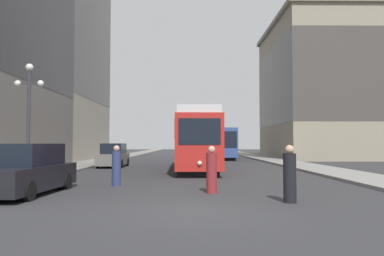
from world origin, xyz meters
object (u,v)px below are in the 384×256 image
at_px(transit_bus, 221,142).
at_px(pedestrian_crossing_near, 212,171).
at_px(streetcar, 195,139).
at_px(pedestrian_crossing_far, 116,167).
at_px(pedestrian_on_sidewalk, 290,176).
at_px(parked_car_left_near, 28,171).
at_px(parked_car_left_mid, 113,156).
at_px(lamp_post_left_near, 29,103).

height_order(transit_bus, pedestrian_crossing_near, transit_bus).
xyz_separation_m(streetcar, pedestrian_crossing_far, (-3.60, -9.37, -1.29)).
bearing_deg(transit_bus, streetcar, -100.01).
distance_m(pedestrian_crossing_near, pedestrian_on_sidewalk, 3.14).
height_order(streetcar, parked_car_left_near, streetcar).
bearing_deg(pedestrian_crossing_far, parked_car_left_mid, 115.66).
bearing_deg(parked_car_left_mid, pedestrian_on_sidewalk, -61.88).
relative_size(streetcar, parked_car_left_mid, 3.01).
relative_size(parked_car_left_mid, pedestrian_crossing_far, 2.42).
bearing_deg(pedestrian_crossing_near, lamp_post_left_near, -82.23).
bearing_deg(transit_bus, pedestrian_on_sidewalk, -90.68).
bearing_deg(streetcar, parked_car_left_mid, 153.31).
distance_m(parked_car_left_near, parked_car_left_mid, 15.01).
bearing_deg(pedestrian_on_sidewalk, streetcar, 50.47).
distance_m(transit_bus, pedestrian_crossing_near, 30.00).
height_order(pedestrian_crossing_near, pedestrian_crossing_far, pedestrian_crossing_far).
bearing_deg(transit_bus, pedestrian_crossing_far, -103.67).
bearing_deg(transit_bus, pedestrian_crossing_near, -95.14).
relative_size(streetcar, pedestrian_crossing_near, 7.30).
relative_size(parked_car_left_mid, pedestrian_crossing_near, 2.43).
bearing_deg(pedestrian_crossing_far, transit_bus, 89.16).
bearing_deg(pedestrian_crossing_far, lamp_post_left_near, 172.84).
height_order(transit_bus, pedestrian_on_sidewalk, transit_bus).
bearing_deg(pedestrian_crossing_far, streetcar, 82.46).
relative_size(transit_bus, pedestrian_on_sidewalk, 6.69).
xyz_separation_m(pedestrian_crossing_far, pedestrian_on_sidewalk, (6.26, -4.56, 0.02)).
xyz_separation_m(transit_bus, parked_car_left_near, (-9.67, -30.04, -1.10)).
bearing_deg(pedestrian_crossing_near, transit_bus, -152.25).
distance_m(pedestrian_crossing_far, lamp_post_left_near, 5.73).
xyz_separation_m(parked_car_left_near, pedestrian_crossing_near, (6.65, 0.21, -0.04)).
distance_m(transit_bus, pedestrian_on_sidewalk, 32.01).
bearing_deg(parked_car_left_mid, pedestrian_crossing_near, -65.47).
height_order(parked_car_left_near, pedestrian_crossing_near, parked_car_left_near).
height_order(streetcar, transit_bus, streetcar).
height_order(streetcar, lamp_post_left_near, lamp_post_left_near).
relative_size(parked_car_left_near, pedestrian_crossing_far, 2.86).
relative_size(streetcar, lamp_post_left_near, 2.29).
xyz_separation_m(streetcar, pedestrian_on_sidewalk, (2.66, -13.93, -1.27)).
relative_size(streetcar, transit_bus, 1.06).
relative_size(pedestrian_on_sidewalk, lamp_post_left_near, 0.32).
height_order(parked_car_left_mid, pedestrian_on_sidewalk, parked_car_left_mid).
xyz_separation_m(transit_bus, pedestrian_crossing_far, (-6.99, -27.43, -1.14)).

